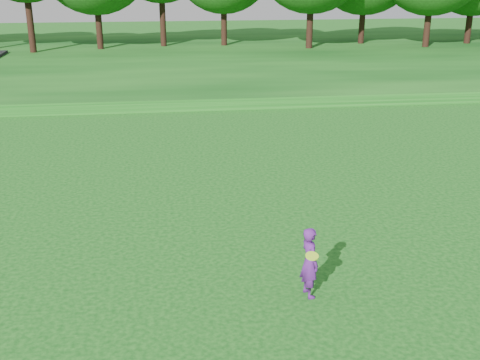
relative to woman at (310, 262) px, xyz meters
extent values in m
plane|color=#0D4411|center=(-2.47, -1.18, -0.80)|extent=(140.00, 140.00, 0.00)
cube|color=#0D4411|center=(-2.47, 32.82, -0.50)|extent=(130.00, 30.00, 0.60)
cube|color=gray|center=(-2.47, 18.82, -0.78)|extent=(130.00, 1.60, 0.04)
imported|color=#591B7A|center=(0.00, 0.00, 0.00)|extent=(0.49, 0.65, 1.60)
cylinder|color=#B7F026|center=(-0.06, -0.38, 0.34)|extent=(0.28, 0.28, 0.09)
camera|label=1|loc=(-2.95, -11.27, 6.02)|focal=45.00mm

